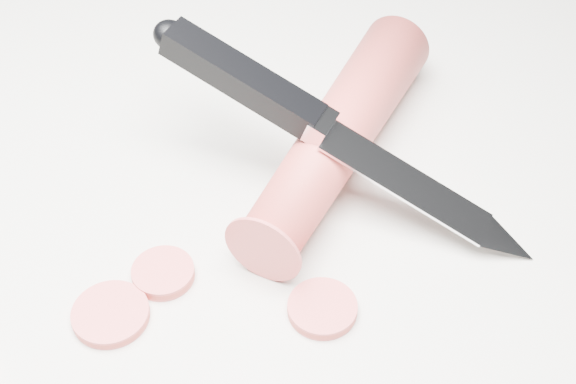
# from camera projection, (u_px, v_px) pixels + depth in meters

# --- Properties ---
(ground) EXTENTS (2.40, 2.40, 0.00)m
(ground) POSITION_uv_depth(u_px,v_px,m) (192.00, 244.00, 0.45)
(ground) COLOR beige
(ground) RESTS_ON ground
(carrot) EXTENTS (0.08, 0.21, 0.04)m
(carrot) POSITION_uv_depth(u_px,v_px,m) (339.00, 134.00, 0.48)
(carrot) COLOR #C13532
(carrot) RESTS_ON ground
(carrot_slice_2) EXTENTS (0.04, 0.04, 0.01)m
(carrot_slice_2) POSITION_uv_depth(u_px,v_px,m) (111.00, 314.00, 0.42)
(carrot_slice_2) COLOR #CD4747
(carrot_slice_2) RESTS_ON ground
(carrot_slice_4) EXTENTS (0.04, 0.04, 0.01)m
(carrot_slice_4) POSITION_uv_depth(u_px,v_px,m) (322.00, 308.00, 0.42)
(carrot_slice_4) COLOR #CD4747
(carrot_slice_4) RESTS_ON ground
(carrot_slice_5) EXTENTS (0.03, 0.03, 0.01)m
(carrot_slice_5) POSITION_uv_depth(u_px,v_px,m) (163.00, 273.00, 0.43)
(carrot_slice_5) COLOR #CD4747
(carrot_slice_5) RESTS_ON ground
(kitchen_knife) EXTENTS (0.24, 0.08, 0.09)m
(kitchen_knife) POSITION_uv_depth(u_px,v_px,m) (342.00, 135.00, 0.45)
(kitchen_knife) COLOR silver
(kitchen_knife) RESTS_ON ground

